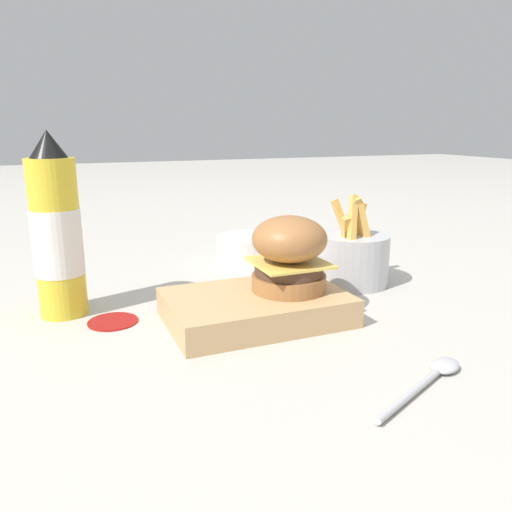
% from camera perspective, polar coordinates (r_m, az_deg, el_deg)
% --- Properties ---
extents(ground_plane, '(6.00, 6.00, 0.00)m').
position_cam_1_polar(ground_plane, '(0.68, 2.01, -6.36)').
color(ground_plane, '#B7B2A8').
extents(serving_board, '(0.23, 0.15, 0.04)m').
position_cam_1_polar(serving_board, '(0.64, -0.00, -5.86)').
color(serving_board, tan).
rests_on(serving_board, ground_plane).
extents(burger, '(0.10, 0.10, 0.10)m').
position_cam_1_polar(burger, '(0.64, 3.82, 0.33)').
color(burger, '#9E6638').
rests_on(burger, serving_board).
extents(ketchup_bottle, '(0.06, 0.06, 0.24)m').
position_cam_1_polar(ketchup_bottle, '(0.69, -21.81, 2.34)').
color(ketchup_bottle, yellow).
rests_on(ketchup_bottle, ground_plane).
extents(fries_basket, '(0.11, 0.11, 0.14)m').
position_cam_1_polar(fries_basket, '(0.80, 10.95, -0.14)').
color(fries_basket, '#B7B7BC').
rests_on(fries_basket, ground_plane).
extents(side_bowl, '(0.11, 0.11, 0.05)m').
position_cam_1_polar(side_bowl, '(0.92, -1.00, 0.97)').
color(side_bowl, silver).
rests_on(side_bowl, ground_plane).
extents(spoon, '(0.15, 0.08, 0.01)m').
position_cam_1_polar(spoon, '(0.54, 19.63, -12.67)').
color(spoon, '#B2B2B7').
rests_on(spoon, ground_plane).
extents(ketchup_puddle, '(0.06, 0.06, 0.00)m').
position_cam_1_polar(ketchup_puddle, '(0.67, -16.04, -7.13)').
color(ketchup_puddle, '#9E140F').
rests_on(ketchup_puddle, ground_plane).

